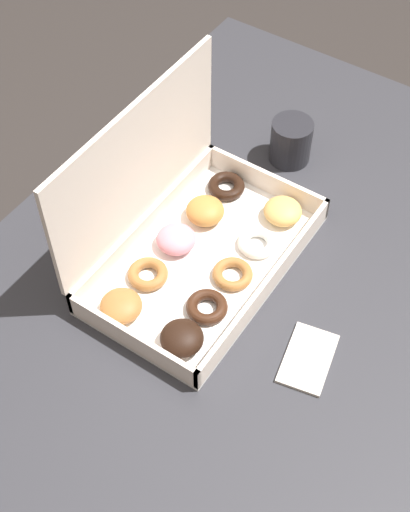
# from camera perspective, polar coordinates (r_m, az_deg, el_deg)

# --- Properties ---
(ground_plane) EXTENTS (8.00, 8.00, 0.00)m
(ground_plane) POSITION_cam_1_polar(r_m,az_deg,el_deg) (1.79, 2.06, -16.16)
(ground_plane) COLOR #2D2826
(dining_table) EXTENTS (1.29, 0.88, 0.71)m
(dining_table) POSITION_cam_1_polar(r_m,az_deg,el_deg) (1.24, 2.88, -5.46)
(dining_table) COLOR #2D2D33
(dining_table) RESTS_ON ground_plane
(donut_box) EXTENTS (0.41, 0.26, 0.28)m
(donut_box) POSITION_cam_1_polar(r_m,az_deg,el_deg) (1.17, -1.40, 1.61)
(donut_box) COLOR white
(donut_box) RESTS_ON dining_table
(coffee_mug) EXTENTS (0.08, 0.08, 0.08)m
(coffee_mug) POSITION_cam_1_polar(r_m,az_deg,el_deg) (1.35, 6.89, 9.16)
(coffee_mug) COLOR #232328
(coffee_mug) RESTS_ON dining_table
(paper_napkin) EXTENTS (0.12, 0.09, 0.01)m
(paper_napkin) POSITION_cam_1_polar(r_m,az_deg,el_deg) (1.11, 8.24, -8.12)
(paper_napkin) COLOR silver
(paper_napkin) RESTS_ON dining_table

